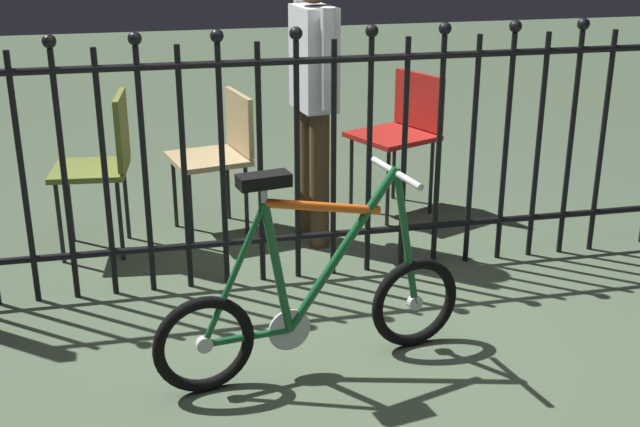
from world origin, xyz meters
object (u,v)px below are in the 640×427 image
at_px(bicycle, 314,303).
at_px(chair_tan, 221,148).
at_px(person_visitor, 314,84).
at_px(chair_olive, 104,157).
at_px(chair_red, 402,126).

relative_size(bicycle, chair_tan, 1.64).
bearing_deg(person_visitor, chair_olive, 173.91).
bearing_deg(person_visitor, chair_tan, 149.38).
relative_size(chair_tan, chair_red, 0.96).
bearing_deg(chair_tan, chair_red, 5.89).
relative_size(bicycle, chair_red, 1.57).
distance_m(bicycle, chair_red, 2.01).
xyz_separation_m(bicycle, chair_olive, (-0.84, 1.48, 0.24)).
bearing_deg(chair_red, person_visitor, -147.74).
relative_size(chair_olive, person_visitor, 0.57).
distance_m(chair_tan, chair_olive, 0.67).
xyz_separation_m(bicycle, chair_tan, (-0.19, 1.64, 0.21)).
xyz_separation_m(chair_red, person_visitor, (-0.64, -0.41, 0.37)).
relative_size(bicycle, person_visitor, 0.86).
bearing_deg(chair_olive, person_visitor, -6.09).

